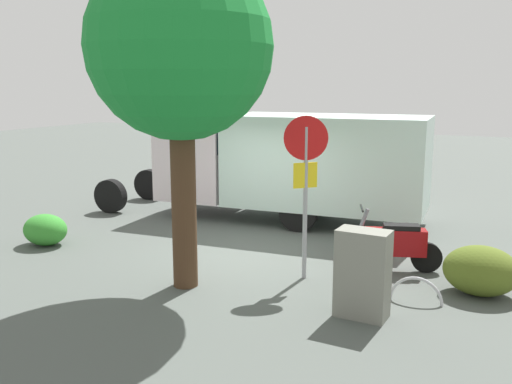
{
  "coord_description": "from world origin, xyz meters",
  "views": [
    {
      "loc": [
        -4.98,
        9.75,
        3.41
      ],
      "look_at": [
        -0.25,
        -0.08,
        1.29
      ],
      "focal_mm": 39.23,
      "sensor_mm": 36.0,
      "label": 1
    }
  ],
  "objects_px": {
    "street_tree": "(180,49)",
    "utility_cabinet": "(363,274)",
    "motorcycle": "(394,244)",
    "bike_rack_hoop": "(415,302)",
    "stop_sign": "(306,172)",
    "box_truck_near": "(287,161)"
  },
  "relations": [
    {
      "from": "motorcycle",
      "to": "bike_rack_hoop",
      "type": "xyz_separation_m",
      "value": [
        -0.65,
        1.36,
        -0.52
      ]
    },
    {
      "from": "stop_sign",
      "to": "bike_rack_hoop",
      "type": "height_order",
      "value": "stop_sign"
    },
    {
      "from": "street_tree",
      "to": "motorcycle",
      "type": "bearing_deg",
      "value": -142.97
    },
    {
      "from": "motorcycle",
      "to": "stop_sign",
      "type": "xyz_separation_m",
      "value": [
        1.35,
        1.08,
        1.4
      ]
    },
    {
      "from": "street_tree",
      "to": "bike_rack_hoop",
      "type": "xyz_separation_m",
      "value": [
        -3.7,
        -0.94,
        -3.95
      ]
    },
    {
      "from": "box_truck_near",
      "to": "street_tree",
      "type": "distance_m",
      "value": 5.67
    },
    {
      "from": "motorcycle",
      "to": "utility_cabinet",
      "type": "distance_m",
      "value": 2.28
    },
    {
      "from": "motorcycle",
      "to": "street_tree",
      "type": "distance_m",
      "value": 5.13
    },
    {
      "from": "motorcycle",
      "to": "utility_cabinet",
      "type": "xyz_separation_m",
      "value": [
        -0.02,
        2.27,
        0.14
      ]
    },
    {
      "from": "stop_sign",
      "to": "utility_cabinet",
      "type": "xyz_separation_m",
      "value": [
        -1.37,
        1.2,
        -1.25
      ]
    },
    {
      "from": "motorcycle",
      "to": "bike_rack_hoop",
      "type": "bearing_deg",
      "value": 96.34
    },
    {
      "from": "motorcycle",
      "to": "box_truck_near",
      "type": "bearing_deg",
      "value": -59.47
    },
    {
      "from": "box_truck_near",
      "to": "utility_cabinet",
      "type": "bearing_deg",
      "value": 119.21
    },
    {
      "from": "street_tree",
      "to": "utility_cabinet",
      "type": "relative_size",
      "value": 4.15
    },
    {
      "from": "street_tree",
      "to": "utility_cabinet",
      "type": "bearing_deg",
      "value": -179.45
    },
    {
      "from": "stop_sign",
      "to": "box_truck_near",
      "type": "bearing_deg",
      "value": -63.22
    },
    {
      "from": "stop_sign",
      "to": "street_tree",
      "type": "bearing_deg",
      "value": 35.86
    },
    {
      "from": "utility_cabinet",
      "to": "bike_rack_hoop",
      "type": "xyz_separation_m",
      "value": [
        -0.63,
        -0.91,
        -0.66
      ]
    },
    {
      "from": "bike_rack_hoop",
      "to": "utility_cabinet",
      "type": "bearing_deg",
      "value": 55.14
    },
    {
      "from": "box_truck_near",
      "to": "utility_cabinet",
      "type": "relative_size",
      "value": 6.52
    },
    {
      "from": "utility_cabinet",
      "to": "bike_rack_hoop",
      "type": "height_order",
      "value": "utility_cabinet"
    },
    {
      "from": "motorcycle",
      "to": "utility_cabinet",
      "type": "relative_size",
      "value": 1.31
    }
  ]
}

